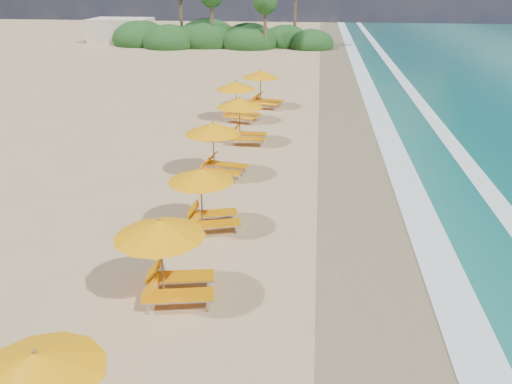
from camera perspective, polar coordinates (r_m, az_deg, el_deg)
The scene contains 11 objects.
ground at distance 17.16m, azimuth -0.00°, elevation -3.70°, with size 160.00×160.00×0.00m, color tan.
wet_sand at distance 17.21m, azimuth 13.39°, elevation -4.27°, with size 4.00×160.00×0.01m, color #8D7B54.
surf_foam at distance 17.75m, azimuth 22.09°, elevation -4.46°, with size 4.00×160.00×0.01m.
station_3 at distance 13.07m, azimuth -9.59°, elevation -6.75°, with size 2.75×2.63×2.28m.
station_4 at distance 16.57m, azimuth -5.44°, elevation -0.27°, with size 2.68×2.61×2.13m.
station_5 at distance 21.02m, azimuth -4.25°, elevation 5.07°, with size 2.74×2.61×2.29m.
station_6 at distance 25.29m, azimuth -1.41°, elevation 8.19°, with size 2.47×2.27×2.30m.
station_7 at distance 29.33m, azimuth -1.89°, elevation 10.21°, with size 2.85×2.76×2.29m.
station_8 at distance 32.56m, azimuth 0.79°, elevation 11.55°, with size 2.92×2.83×2.35m.
treeline at distance 62.25m, azimuth -4.44°, elevation 16.56°, with size 25.80×8.80×9.74m.
beach_building at distance 67.87m, azimuth -14.54°, elevation 16.79°, with size 7.00×5.00×2.80m, color beige.
Camera 1 is at (1.77, -15.26, 7.64)m, focal length 36.42 mm.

